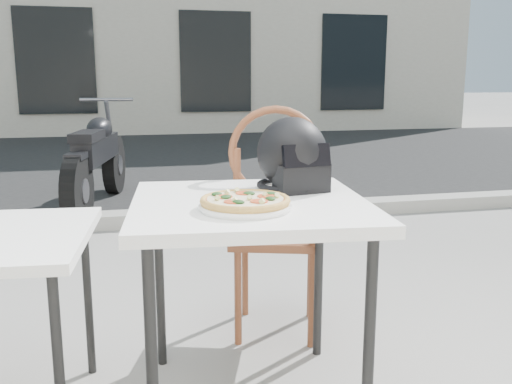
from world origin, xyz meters
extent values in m
cube|color=black|center=(0.00, 7.00, 0.00)|extent=(30.00, 8.00, 0.00)
cube|color=gray|center=(0.00, 3.00, 0.06)|extent=(30.00, 0.25, 0.12)
cube|color=black|center=(-1.70, 10.98, 1.60)|extent=(1.60, 0.08, 2.20)
cube|color=black|center=(1.70, 10.98, 1.60)|extent=(1.60, 0.08, 2.20)
cube|color=black|center=(5.00, 10.98, 1.60)|extent=(1.60, 0.08, 2.20)
cube|color=white|center=(0.07, 0.09, 0.80)|extent=(0.95, 0.95, 0.04)
cylinder|color=black|center=(-0.32, -0.23, 0.39)|extent=(0.04, 0.04, 0.78)
cylinder|color=black|center=(0.39, -0.31, 0.39)|extent=(0.04, 0.04, 0.78)
cylinder|color=black|center=(-0.25, 0.48, 0.39)|extent=(0.04, 0.04, 0.78)
cylinder|color=black|center=(0.46, 0.41, 0.39)|extent=(0.04, 0.04, 0.78)
cylinder|color=white|center=(0.02, -0.06, 0.83)|extent=(0.32, 0.32, 0.01)
torus|color=white|center=(0.02, -0.06, 0.84)|extent=(0.33, 0.33, 0.02)
cylinder|color=tan|center=(0.02, -0.06, 0.85)|extent=(0.33, 0.33, 0.01)
torus|color=tan|center=(0.02, -0.06, 0.86)|extent=(0.34, 0.34, 0.02)
cylinder|color=red|center=(0.02, -0.06, 0.86)|extent=(0.29, 0.29, 0.00)
cylinder|color=beige|center=(0.02, -0.06, 0.86)|extent=(0.29, 0.29, 0.00)
cylinder|color=#C84623|center=(0.10, -0.05, 0.87)|extent=(0.07, 0.07, 0.00)
cylinder|color=#C84623|center=(0.03, 0.02, 0.87)|extent=(0.07, 0.07, 0.00)
cylinder|color=#C84623|center=(-0.05, -0.03, 0.87)|extent=(0.07, 0.07, 0.00)
cylinder|color=#C84623|center=(-0.03, -0.11, 0.87)|extent=(0.07, 0.07, 0.00)
cylinder|color=#C84623|center=(0.05, -0.13, 0.87)|extent=(0.07, 0.07, 0.00)
ellipsoid|color=#183C15|center=(0.05, 0.00, 0.87)|extent=(0.05, 0.04, 0.01)
ellipsoid|color=#183C15|center=(-0.04, -0.04, 0.87)|extent=(0.06, 0.06, 0.01)
ellipsoid|color=#183C15|center=(0.10, -0.10, 0.87)|extent=(0.04, 0.04, 0.01)
ellipsoid|color=#183C15|center=(-0.02, -0.13, 0.87)|extent=(0.06, 0.06, 0.01)
ellipsoid|color=#183C15|center=(0.12, -0.02, 0.87)|extent=(0.05, 0.04, 0.01)
ellipsoid|color=#183C15|center=(-0.07, 0.01, 0.87)|extent=(0.05, 0.06, 0.01)
cylinder|color=#DFDF88|center=(0.03, -0.09, 0.87)|extent=(0.02, 0.02, 0.02)
cylinder|color=#DFDF88|center=(-0.03, 0.02, 0.87)|extent=(0.03, 0.03, 0.02)
cylinder|color=#DFDF88|center=(0.09, -0.05, 0.87)|extent=(0.03, 0.03, 0.02)
cylinder|color=#DFDF88|center=(0.01, 0.05, 0.87)|extent=(0.02, 0.02, 0.02)
cylinder|color=#DFDF88|center=(0.06, -0.15, 0.87)|extent=(0.03, 0.03, 0.02)
cylinder|color=#DFDF88|center=(-0.08, -0.07, 0.87)|extent=(0.03, 0.03, 0.02)
cylinder|color=#DFDF88|center=(0.13, -0.08, 0.87)|extent=(0.02, 0.02, 0.02)
cylinder|color=#DFDF88|center=(-0.03, -0.12, 0.87)|extent=(0.03, 0.03, 0.02)
ellipsoid|color=black|center=(0.29, 0.27, 0.97)|extent=(0.33, 0.34, 0.29)
cube|color=black|center=(0.30, 0.18, 0.88)|extent=(0.22, 0.14, 0.12)
torus|color=black|center=(0.29, 0.27, 0.84)|extent=(0.33, 0.33, 0.03)
cube|color=black|center=(0.31, 0.15, 0.98)|extent=(0.20, 0.07, 0.09)
cube|color=brown|center=(0.34, 0.71, 0.50)|extent=(0.55, 0.55, 0.04)
cylinder|color=brown|center=(0.56, 0.82, 0.24)|extent=(0.04, 0.04, 0.48)
cylinder|color=brown|center=(0.23, 0.93, 0.24)|extent=(0.04, 0.04, 0.48)
cylinder|color=brown|center=(0.46, 0.48, 0.24)|extent=(0.04, 0.04, 0.48)
cylinder|color=brown|center=(0.12, 0.59, 0.24)|extent=(0.04, 0.04, 0.48)
cylinder|color=brown|center=(0.45, 0.47, 0.73)|extent=(0.04, 0.04, 0.46)
cylinder|color=brown|center=(0.12, 0.58, 0.73)|extent=(0.04, 0.04, 0.46)
torus|color=brown|center=(0.29, 0.53, 0.94)|extent=(0.42, 0.16, 0.43)
cylinder|color=black|center=(-0.61, -0.16, 0.35)|extent=(0.04, 0.04, 0.69)
cylinder|color=black|center=(-0.56, 0.47, 0.35)|extent=(0.04, 0.04, 0.69)
cylinder|color=black|center=(-0.50, 4.51, 0.32)|extent=(0.25, 0.65, 0.64)
cylinder|color=slate|center=(-0.50, 4.51, 0.32)|extent=(0.19, 0.24, 0.21)
cylinder|color=black|center=(-0.78, 3.05, 0.32)|extent=(0.25, 0.65, 0.64)
cylinder|color=slate|center=(-0.78, 3.05, 0.32)|extent=(0.19, 0.24, 0.21)
cube|color=black|center=(-0.64, 3.78, 0.58)|extent=(0.40, 1.13, 0.23)
ellipsoid|color=black|center=(-0.61, 3.94, 0.76)|extent=(0.32, 0.48, 0.24)
cube|color=black|center=(-0.70, 3.47, 0.74)|extent=(0.31, 0.56, 0.08)
cylinder|color=slate|center=(-0.51, 4.43, 0.66)|extent=(0.11, 0.34, 0.76)
cylinder|color=slate|center=(-0.54, 4.30, 1.04)|extent=(0.55, 0.14, 0.03)
cube|color=black|center=(-0.78, 3.07, 0.62)|extent=(0.19, 0.26, 0.05)
camera|label=1|loc=(-0.38, -1.94, 1.28)|focal=40.00mm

